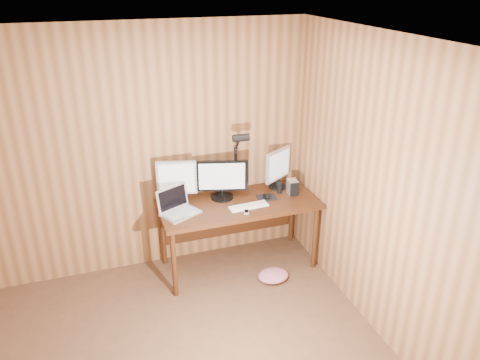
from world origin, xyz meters
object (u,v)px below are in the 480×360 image
desk (236,210)px  speaker (280,188)px  monitor_center (222,179)px  phone (246,212)px  keyboard (249,206)px  monitor_right (278,168)px  desk_lamp (238,153)px  hard_drive (293,187)px  laptop (177,207)px  mouse (267,196)px  monitor_left (177,181)px

desk → speaker: (0.48, -0.00, 0.18)m
monitor_center → phone: monitor_center is taller
keyboard → monitor_right: bearing=32.7°
desk → desk_lamp: (0.07, 0.14, 0.57)m
keyboard → speaker: (0.42, 0.20, 0.05)m
hard_drive → laptop: bearing=-171.4°
monitor_center → hard_drive: 0.75m
desk → desk_lamp: size_ratio=2.24×
hard_drive → phone: hard_drive is taller
monitor_right → keyboard: monitor_right is taller
monitor_right → speaker: (-0.03, -0.13, -0.17)m
monitor_right → keyboard: bearing=-174.9°
mouse → keyboard: bearing=-152.3°
hard_drive → speaker: 0.13m
phone → speaker: 0.56m
monitor_center → hard_drive: size_ratio=3.40×
keyboard → laptop: bearing=167.1°
keyboard → phone: size_ratio=3.68×
speaker → hard_drive: bearing=-26.6°
monitor_left → desk_lamp: size_ratio=0.62×
monitor_left → monitor_right: 1.09m
laptop → desk_lamp: bearing=-7.4°
monitor_center → laptop: size_ratio=1.20×
monitor_right → mouse: (-0.20, -0.19, -0.21)m
desk_lamp → monitor_right: bearing=5.8°
desk_lamp → desk: bearing=-109.6°
speaker → desk: bearing=180.0°
laptop → hard_drive: size_ratio=2.83×
monitor_center → keyboard: size_ratio=1.29×
desk → phone: (0.01, -0.29, 0.13)m
phone → desk_lamp: 0.62m
monitor_center → hard_drive: (0.73, -0.14, -0.14)m
monitor_center → speaker: size_ratio=4.41×
desk → speaker: 0.51m
monitor_right → hard_drive: 0.26m
monitor_center → desk_lamp: desk_lamp is taller
speaker → desk_lamp: size_ratio=0.16×
laptop → speaker: laptop is taller
monitor_left → laptop: monitor_left is taller
desk → keyboard: keyboard is taller
desk → phone: size_ratio=14.69×
phone → hard_drive: bearing=38.9°
hard_drive → speaker: bearing=160.7°
monitor_right → mouse: monitor_right is taller
monitor_left → monitor_right: monitor_left is taller
monitor_center → speaker: (0.61, -0.08, -0.16)m
monitor_right → phone: 0.70m
desk_lamp → monitor_center: bearing=-154.2°
desk_lamp → phone: bearing=-91.1°
desk → mouse: (0.31, -0.06, 0.15)m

